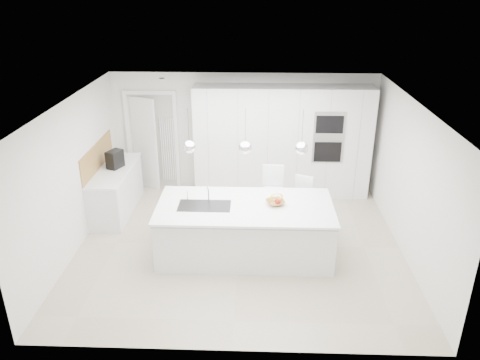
{
  "coord_description": "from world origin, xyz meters",
  "views": [
    {
      "loc": [
        0.26,
        -6.98,
        4.27
      ],
      "look_at": [
        0.0,
        0.3,
        1.1
      ],
      "focal_mm": 35.0,
      "sensor_mm": 36.0,
      "label": 1
    }
  ],
  "objects_px": {
    "island_base": "(245,232)",
    "espresso_machine": "(115,159)",
    "fruit_bowl": "(275,202)",
    "bar_stool_right": "(304,206)",
    "bar_stool_left": "(273,199)"
  },
  "relations": [
    {
      "from": "island_base",
      "to": "bar_stool_left",
      "type": "xyz_separation_m",
      "value": [
        0.48,
        0.9,
        0.17
      ]
    },
    {
      "from": "espresso_machine",
      "to": "island_base",
      "type": "bearing_deg",
      "value": -8.7
    },
    {
      "from": "bar_stool_left",
      "to": "bar_stool_right",
      "type": "distance_m",
      "value": 0.56
    },
    {
      "from": "bar_stool_right",
      "to": "fruit_bowl",
      "type": "bearing_deg",
      "value": -104.27
    },
    {
      "from": "island_base",
      "to": "bar_stool_left",
      "type": "relative_size",
      "value": 2.34
    },
    {
      "from": "fruit_bowl",
      "to": "bar_stool_right",
      "type": "bearing_deg",
      "value": 52.23
    },
    {
      "from": "espresso_machine",
      "to": "bar_stool_right",
      "type": "bearing_deg",
      "value": 10.74
    },
    {
      "from": "bar_stool_left",
      "to": "bar_stool_right",
      "type": "height_order",
      "value": "bar_stool_left"
    },
    {
      "from": "espresso_machine",
      "to": "bar_stool_left",
      "type": "xyz_separation_m",
      "value": [
        3.01,
        -0.68,
        -0.47
      ]
    },
    {
      "from": "island_base",
      "to": "bar_stool_left",
      "type": "bearing_deg",
      "value": 61.9
    },
    {
      "from": "island_base",
      "to": "espresso_machine",
      "type": "distance_m",
      "value": 3.05
    },
    {
      "from": "fruit_bowl",
      "to": "espresso_machine",
      "type": "distance_m",
      "value": 3.37
    },
    {
      "from": "island_base",
      "to": "bar_stool_right",
      "type": "relative_size",
      "value": 2.67
    },
    {
      "from": "island_base",
      "to": "fruit_bowl",
      "type": "relative_size",
      "value": 9.55
    },
    {
      "from": "bar_stool_left",
      "to": "bar_stool_right",
      "type": "relative_size",
      "value": 1.14
    }
  ]
}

